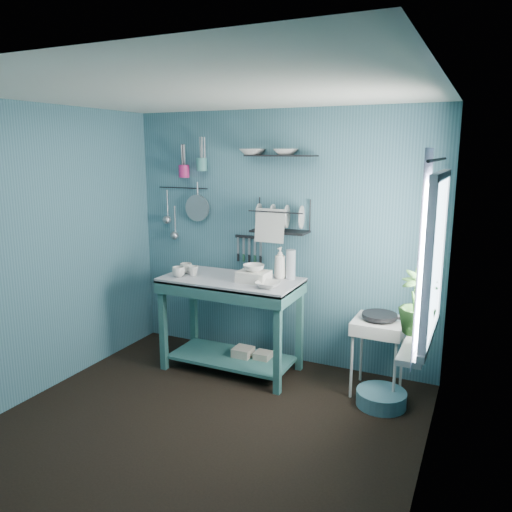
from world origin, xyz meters
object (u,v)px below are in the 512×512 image
at_px(utensil_cup_teal, 202,164).
at_px(colander, 197,208).
at_px(mug_right, 186,268).
at_px(soap_bottle, 280,263).
at_px(wash_tub, 254,276).
at_px(utensil_cup_magenta, 184,171).
at_px(dish_rack, 280,216).
at_px(storage_tin_large, 243,358).
at_px(mug_left, 179,272).
at_px(floor_basin, 381,398).
at_px(hotplate_stand, 377,357).
at_px(mug_mid, 193,271).
at_px(potted_plant, 418,302).
at_px(storage_tin_small, 263,362).
at_px(work_counter, 231,324).
at_px(water_bottle, 291,264).
at_px(frying_pan, 380,316).

distance_m(utensil_cup_teal, colander, 0.46).
distance_m(mug_right, soap_bottle, 0.95).
height_order(wash_tub, utensil_cup_magenta, utensil_cup_magenta).
height_order(dish_rack, storage_tin_large, dish_rack).
xyz_separation_m(mug_left, floor_basin, (1.96, 0.06, -0.91)).
height_order(hotplate_stand, storage_tin_large, hotplate_stand).
height_order(mug_mid, potted_plant, potted_plant).
bearing_deg(storage_tin_large, storage_tin_small, 8.53).
bearing_deg(mug_mid, utensil_cup_teal, 109.18).
relative_size(hotplate_stand, potted_plant, 1.48).
bearing_deg(hotplate_stand, utensil_cup_magenta, 171.13).
height_order(soap_bottle, hotplate_stand, soap_bottle).
distance_m(storage_tin_large, floor_basin, 1.39).
relative_size(hotplate_stand, floor_basin, 1.63).
xyz_separation_m(work_counter, floor_basin, (1.48, -0.10, -0.40)).
relative_size(water_bottle, storage_tin_large, 1.27).
relative_size(frying_pan, storage_tin_small, 1.50).
xyz_separation_m(mug_mid, water_bottle, (0.90, 0.28, 0.09)).
relative_size(hotplate_stand, storage_tin_small, 3.39).
bearing_deg(hotplate_stand, mug_right, -177.57).
bearing_deg(water_bottle, utensil_cup_magenta, 171.61).
bearing_deg(dish_rack, mug_left, -141.26).
bearing_deg(mug_mid, colander, 116.20).
bearing_deg(storage_tin_small, mug_right, -174.29).
relative_size(dish_rack, storage_tin_small, 2.75).
relative_size(dish_rack, utensil_cup_teal, 4.23).
distance_m(colander, storage_tin_small, 1.73).
xyz_separation_m(wash_tub, soap_bottle, (0.17, 0.22, 0.10)).
bearing_deg(mug_left, storage_tin_large, 19.90).
relative_size(soap_bottle, colander, 1.07).
relative_size(work_counter, utensil_cup_magenta, 10.02).
bearing_deg(wash_tub, water_bottle, 41.63).
bearing_deg(utensil_cup_teal, mug_right, -83.99).
bearing_deg(storage_tin_small, dish_rack, 80.06).
height_order(water_bottle, floor_basin, water_bottle).
height_order(hotplate_stand, colander, colander).
distance_m(water_bottle, storage_tin_small, 1.00).
bearing_deg(mug_mid, storage_tin_small, 11.63).
xyz_separation_m(mug_left, dish_rack, (0.83, 0.52, 0.52)).
distance_m(wash_tub, water_bottle, 0.37).
bearing_deg(mug_right, utensil_cup_teal, 96.01).
distance_m(wash_tub, floor_basin, 1.53).
height_order(wash_tub, water_bottle, water_bottle).
bearing_deg(mug_mid, hotplate_stand, 5.73).
xyz_separation_m(storage_tin_small, floor_basin, (1.18, -0.18, -0.04)).
height_order(wash_tub, hotplate_stand, wash_tub).
distance_m(wash_tub, frying_pan, 1.17).
xyz_separation_m(mug_left, utensil_cup_teal, (-0.06, 0.57, 1.00)).
relative_size(wash_tub, dish_rack, 0.51).
bearing_deg(frying_pan, utensil_cup_teal, 171.40).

